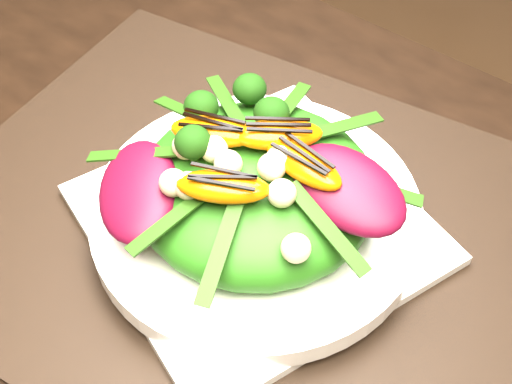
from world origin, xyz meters
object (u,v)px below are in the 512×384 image
Objects in this scene: dining_table at (44,300)px; salad_bowl at (256,212)px; orange_segment at (266,131)px; plate_base at (256,224)px; placemat at (256,229)px; lettuce_mound at (256,188)px.

dining_table reaches higher than salad_bowl.
plate_base is at bearing -70.36° from orange_segment.
placemat is 2.87× the size of lettuce_mound.
orange_segment is (-0.01, 0.02, 0.07)m from salad_bowl.
lettuce_mound is 2.81× the size of orange_segment.
placemat is 0.02m from salad_bowl.
orange_segment is (0.09, 0.17, 0.11)m from dining_table.
plate_base is 3.66× the size of orange_segment.
lettuce_mound is (0.00, 0.00, 0.04)m from plate_base.
orange_segment is at bearing 109.64° from placemat.
plate_base reaches higher than placemat.
plate_base is 1.30× the size of lettuce_mound.
dining_table is 8.65× the size of lettuce_mound.
plate_base is 0.04m from lettuce_mound.
dining_table is at bearing -123.38° from salad_bowl.
dining_table is 6.14× the size of salad_bowl.
salad_bowl is 0.07m from orange_segment.
lettuce_mound is at bearing 0.00° from plate_base.
plate_base is 0.01m from salad_bowl.
placemat is 2.21× the size of plate_base.
plate_base is at bearing 0.00° from salad_bowl.
dining_table reaches higher than plate_base.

